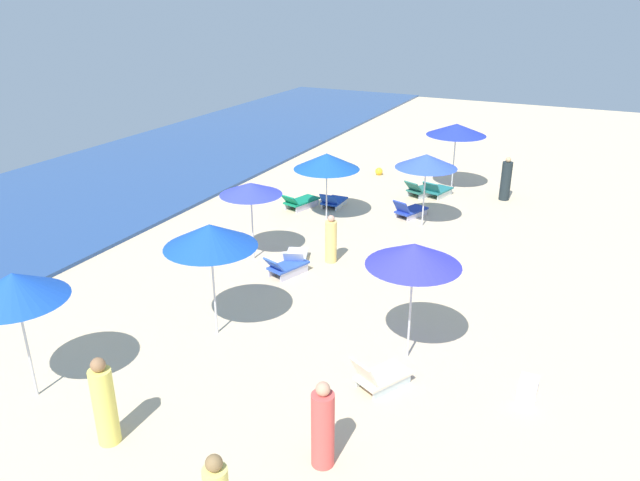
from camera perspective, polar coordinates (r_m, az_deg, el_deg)
ocean at (r=25.32m, az=-23.32°, el=3.50°), size 60.00×10.11×0.12m
umbrella_0 at (r=12.63m, az=8.83°, el=-1.31°), size 2.02×2.02×2.72m
lounge_chair_0_0 at (r=12.65m, az=5.58°, el=-12.60°), size 1.37×1.11×0.77m
umbrella_1 at (r=24.64m, az=12.73°, el=10.17°), size 2.34×2.34×2.71m
lounge_chair_1_0 at (r=24.21m, az=9.52°, el=4.77°), size 1.61×1.18×0.70m
lounge_chair_1_1 at (r=24.22m, az=10.97°, el=4.68°), size 1.45×0.98×0.71m
umbrella_2 at (r=13.62m, az=-10.32°, el=0.45°), size 2.11×2.11×2.76m
umbrella_3 at (r=20.88m, az=0.63°, el=7.48°), size 2.29×2.29×2.38m
lounge_chair_3_0 at (r=22.65m, az=1.24°, el=3.73°), size 1.23×0.66×0.63m
lounge_chair_3_1 at (r=22.51m, az=-1.89°, el=3.69°), size 1.60×1.00×0.64m
umbrella_4 at (r=20.48m, az=9.99°, el=7.39°), size 2.07×2.07×2.52m
lounge_chair_4_0 at (r=21.84m, az=8.42°, el=2.83°), size 1.48×1.03×0.72m
umbrella_5 at (r=12.60m, az=-26.85°, el=-3.89°), size 1.92×1.92×2.70m
umbrella_6 at (r=17.67m, az=-6.55°, el=4.86°), size 1.83×1.83×2.39m
lounge_chair_6_0 at (r=17.84m, az=-2.31°, el=-1.61°), size 1.52×1.05×0.67m
lounge_chair_6_1 at (r=17.18m, az=-3.24°, el=-2.48°), size 1.42×0.95×0.67m
beachgoer_0 at (r=10.57m, az=0.26°, el=-17.19°), size 0.48×0.48×1.66m
beachgoer_1 at (r=11.61m, az=-19.65°, el=-14.29°), size 0.56×0.56×1.75m
beachgoer_2 at (r=17.86m, az=1.04°, el=-0.00°), size 0.44×0.44×1.47m
beachgoer_4 at (r=24.37m, az=17.11°, el=5.44°), size 0.48×0.48×1.68m
cooler_box_0 at (r=13.07m, az=19.01°, el=-13.04°), size 0.53×0.36×0.37m
beach_ball_1 at (r=26.85m, az=5.58°, el=6.50°), size 0.33×0.33×0.33m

